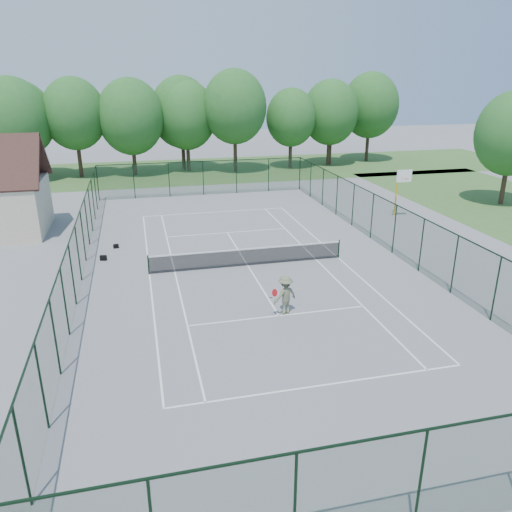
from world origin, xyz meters
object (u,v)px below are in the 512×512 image
object	(u,v)px
basketball_goal	(401,183)
sports_bag_a	(103,258)
tennis_net	(248,256)
tennis_player	(285,295)

from	to	relation	value
basketball_goal	sports_bag_a	world-z (taller)	basketball_goal
tennis_net	tennis_player	size ratio (longest dim) A/B	6.05
basketball_goal	sports_bag_a	bearing A→B (deg)	-168.10
tennis_net	basketball_goal	distance (m)	15.32
tennis_net	sports_bag_a	bearing A→B (deg)	160.63
sports_bag_a	tennis_player	size ratio (longest dim) A/B	0.20
sports_bag_a	tennis_player	xyz separation A→B (m)	(8.34, -9.05, 0.77)
tennis_net	basketball_goal	xyz separation A→B (m)	(13.32, 7.31, 1.99)
basketball_goal	tennis_player	distance (m)	18.84
basketball_goal	sports_bag_a	xyz separation A→B (m)	(-21.33, -4.49, -2.42)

